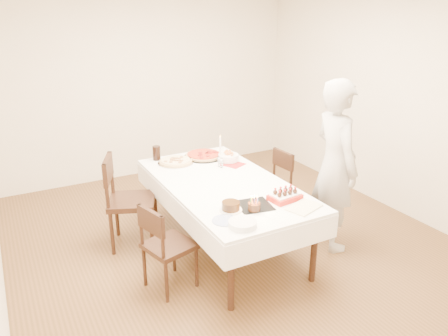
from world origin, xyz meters
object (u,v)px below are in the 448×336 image
pasta_bowl (228,157)px  chair_right_savory (270,186)px  taper_candle (220,149)px  chair_left_dessert (169,246)px  pizza_white (176,162)px  dining_table (224,215)px  pizza_pepperoni (204,155)px  cola_glass (157,153)px  person (335,166)px  layer_cake (231,206)px  strawberry_box (285,196)px  chair_left_savory (132,201)px  birthday_cake (254,203)px

pasta_bowl → chair_right_savory: bearing=-24.3°
taper_candle → chair_left_dessert: bearing=-137.2°
pizza_white → pasta_bowl: pasta_bowl is taller
dining_table → chair_left_dessert: (-0.76, -0.38, 0.05)m
pizza_pepperoni → cola_glass: cola_glass is taller
person → layer_cake: size_ratio=8.88×
chair_right_savory → taper_candle: size_ratio=2.56×
pizza_white → pizza_pepperoni: bearing=6.9°
person → strawberry_box: person is taller
chair_right_savory → dining_table: bearing=-161.8°
taper_candle → layer_cake: bearing=-113.7°
dining_table → chair_left_dessert: chair_left_dessert is taller
chair_right_savory → chair_left_savory: chair_left_savory is taller
pasta_bowl → birthday_cake: birthday_cake is taller
dining_table → layer_cake: (-0.26, -0.60, 0.42)m
chair_left_dessert → pasta_bowl: bearing=-155.5°
chair_left_dessert → layer_cake: bearing=141.7°
pizza_white → chair_left_savory: bearing=-158.7°
pizza_pepperoni → birthday_cake: size_ratio=3.62×
dining_table → chair_left_savory: chair_left_savory is taller
chair_left_savory → strawberry_box: chair_left_savory is taller
chair_right_savory → pizza_pepperoni: chair_right_savory is taller
taper_candle → cola_glass: taper_candle is taller
chair_left_dessert → layer_cake: 0.67m
pasta_bowl → cola_glass: bearing=148.5°
person → cola_glass: bearing=55.3°
chair_left_savory → birthday_cake: chair_left_savory is taller
pizza_pepperoni → birthday_cake: 1.53m
pizza_white → taper_candle: bearing=-23.1°
dining_table → layer_cake: layer_cake is taller
pizza_white → strawberry_box: strawberry_box is taller
chair_left_dessert → layer_cake: size_ratio=4.19×
pasta_bowl → layer_cake: size_ratio=1.16×
cola_glass → chair_right_savory: bearing=-28.8°
cola_glass → birthday_cake: cola_glass is taller
chair_left_savory → person: (1.87, -1.00, 0.39)m
chair_left_savory → layer_cake: size_ratio=4.99×
pasta_bowl → pizza_white: bearing=158.6°
person → birthday_cake: person is taller
layer_cake → birthday_cake: size_ratio=1.57×
chair_right_savory → cola_glass: 1.41m
dining_table → birthday_cake: (-0.08, -0.70, 0.45)m
pizza_pepperoni → birthday_cake: birthday_cake is taller
pizza_pepperoni → layer_cake: 1.47m
chair_left_savory → layer_cake: (0.57, -1.12, 0.29)m
cola_glass → strawberry_box: size_ratio=0.57×
chair_right_savory → pizza_pepperoni: size_ratio=1.79×
dining_table → chair_right_savory: size_ratio=2.56×
person → pasta_bowl: bearing=45.6°
pizza_pepperoni → taper_candle: (0.09, -0.25, 0.14)m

